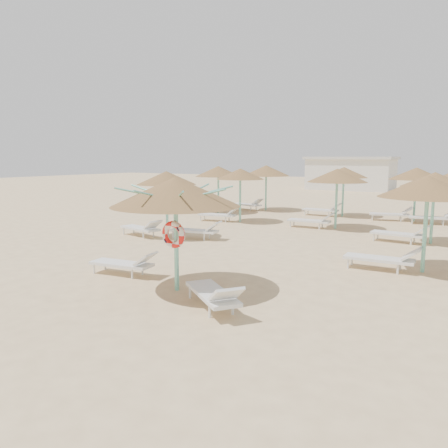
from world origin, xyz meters
The scene contains 6 objects.
ground centered at (0.00, 0.00, 0.00)m, with size 120.00×120.00×0.00m, color #DFBD88.
main_palapa centered at (0.14, -0.31, 2.37)m, with size 3.04×3.04×2.73m.
lounger_main_a centered at (-1.90, 0.01, 0.33)m, with size 1.98×0.83×0.70m.
lounger_main_b centered at (1.66, -0.98, 0.35)m, with size 1.99×1.69×0.73m.
palapa_field centered at (1.39, 10.66, 2.31)m, with size 21.51×13.35×2.72m.
service_hut centered at (-6.00, 35.00, 1.64)m, with size 8.40×4.40×3.25m.
Camera 1 is at (6.53, -8.32, 3.17)m, focal length 35.00 mm.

